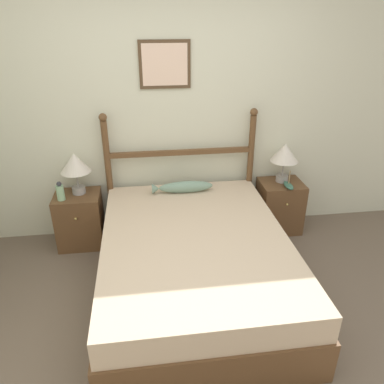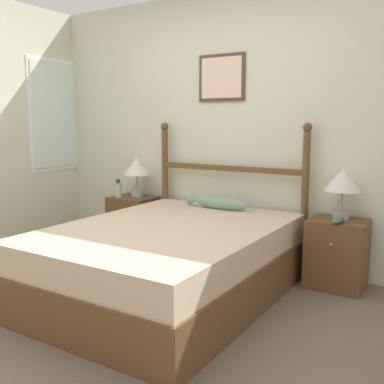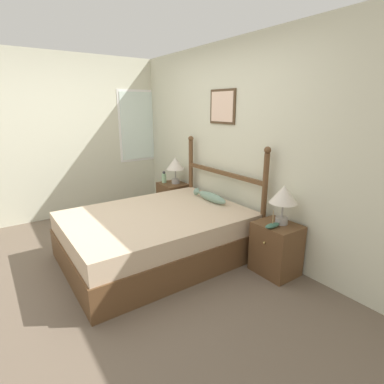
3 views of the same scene
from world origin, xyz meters
The scene contains 12 objects.
ground_plane centered at (0.00, 0.00, 0.00)m, with size 16.00×16.00×0.00m, color brown.
wall_back centered at (0.00, 1.73, 1.28)m, with size 6.40×0.08×2.55m.
wall_left centered at (-2.13, 0.03, 1.28)m, with size 0.08×6.40×2.55m.
bed centered at (0.01, 0.60, 0.27)m, with size 1.54×2.08×0.55m.
headboard centered at (0.01, 1.61, 0.74)m, with size 1.55×0.08×1.34m.
nightstand_left centered at (-1.05, 1.48, 0.28)m, with size 0.45×0.40×0.56m.
nightstand_right centered at (1.07, 1.48, 0.28)m, with size 0.45×0.40×0.56m.
table_lamp_left centered at (-1.03, 1.52, 0.87)m, with size 0.29×0.29×0.42m.
table_lamp_right centered at (1.08, 1.52, 0.87)m, with size 0.29×0.29×0.42m.
bottle centered at (-1.18, 1.39, 0.65)m, with size 0.07×0.07×0.19m.
model_boat centered at (1.09, 1.36, 0.59)m, with size 0.08×0.19×0.19m.
fish_pillow centered at (0.01, 1.41, 0.61)m, with size 0.61×0.11×0.12m.
Camera 3 is at (2.95, -0.94, 1.76)m, focal length 28.00 mm.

